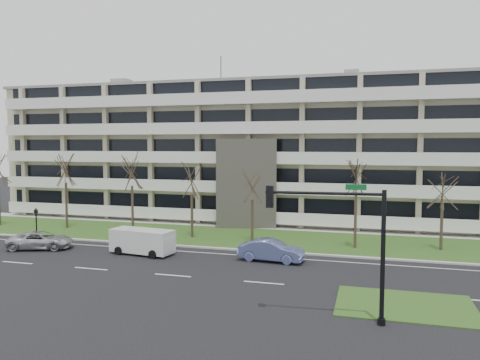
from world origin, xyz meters
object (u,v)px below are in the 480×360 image
(silver_pickup, at_px, (41,240))
(traffic_signal, at_px, (342,233))
(blue_sedan, at_px, (271,250))
(pedestrian_signal, at_px, (36,220))
(white_van, at_px, (143,239))

(silver_pickup, relative_size, traffic_signal, 0.77)
(blue_sedan, bearing_deg, silver_pickup, 97.86)
(traffic_signal, relative_size, pedestrian_signal, 2.28)
(white_van, relative_size, traffic_signal, 0.78)
(white_van, height_order, traffic_signal, traffic_signal)
(traffic_signal, height_order, pedestrian_signal, traffic_signal)
(blue_sedan, xyz_separation_m, pedestrian_signal, (-21.19, 1.37, 1.06))
(traffic_signal, xyz_separation_m, pedestrian_signal, (-26.78, 11.91, -2.41))
(traffic_signal, bearing_deg, white_van, 143.62)
(silver_pickup, height_order, pedestrian_signal, pedestrian_signal)
(silver_pickup, bearing_deg, traffic_signal, -129.55)
(traffic_signal, bearing_deg, pedestrian_signal, 152.31)
(blue_sedan, relative_size, white_van, 0.92)
(silver_pickup, relative_size, white_van, 0.98)
(pedestrian_signal, bearing_deg, silver_pickup, -60.53)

